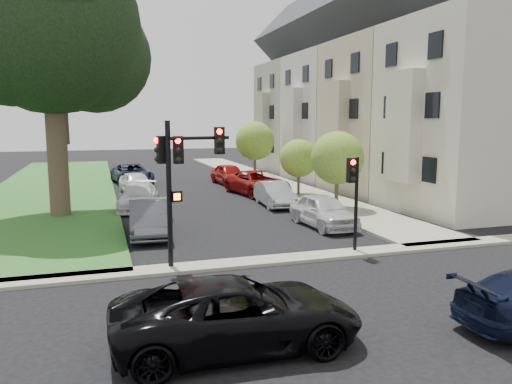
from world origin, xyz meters
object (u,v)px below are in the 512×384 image
object	(u,v)px
car_parked_0	(323,211)
car_parked_7	(136,183)
traffic_signal_main	(180,168)
car_parked_6	(138,197)
eucalyptus	(49,25)
car_parked_5	(149,218)
car_cross_near	(237,314)
car_parked_1	(275,194)
car_parked_3	(229,174)
traffic_signal_secondary	(354,187)
small_tree_a	(337,158)
car_parked_2	(257,183)
small_tree_b	(299,158)
car_parked_8	(132,174)
small_tree_c	(255,141)

from	to	relation	value
car_parked_0	car_parked_7	distance (m)	14.70
traffic_signal_main	car_parked_6	bearing A→B (deg)	92.57
eucalyptus	car_parked_5	distance (m)	10.87
car_cross_near	car_parked_1	distance (m)	17.71
car_parked_3	car_parked_7	bearing A→B (deg)	-161.43
traffic_signal_secondary	car_parked_5	world-z (taller)	traffic_signal_secondary
eucalyptus	traffic_signal_secondary	xyz separation A→B (m)	(10.69, -10.54, -6.86)
traffic_signal_secondary	eucalyptus	bearing A→B (deg)	135.42
small_tree_a	car_parked_2	size ratio (longest dim) A/B	0.76
small_tree_b	car_parked_2	distance (m)	3.14
small_tree_a	car_parked_3	bearing A→B (deg)	102.75
car_parked_2	car_parked_8	distance (m)	11.00
small_tree_c	car_parked_8	xyz separation A→B (m)	(-9.75, 0.08, -2.37)
eucalyptus	car_parked_6	size ratio (longest dim) A/B	2.89
car_parked_0	car_parked_5	bearing A→B (deg)	172.64
small_tree_b	eucalyptus	bearing A→B (deg)	-168.50
traffic_signal_secondary	car_parked_8	bearing A→B (deg)	105.54
small_tree_a	car_parked_0	size ratio (longest dim) A/B	0.97
eucalyptus	small_tree_a	xyz separation A→B (m)	(14.10, -2.47, -6.48)
car_parked_6	small_tree_a	bearing A→B (deg)	-8.43
traffic_signal_secondary	car_cross_near	xyz separation A→B (m)	(-6.01, -6.06, -1.71)
small_tree_a	small_tree_b	xyz separation A→B (m)	(0.00, 5.34, -0.41)
traffic_signal_main	traffic_signal_secondary	distance (m)	6.28
car_parked_6	car_parked_3	bearing A→B (deg)	60.60
eucalyptus	traffic_signal_secondary	size ratio (longest dim) A/B	3.88
small_tree_a	eucalyptus	bearing A→B (deg)	170.07
car_cross_near	car_parked_5	bearing A→B (deg)	5.29
car_parked_2	car_parked_5	size ratio (longest dim) A/B	1.22
small_tree_b	car_parked_6	xyz separation A→B (m)	(-10.14, -1.87, -1.73)
traffic_signal_main	car_parked_5	xyz separation A→B (m)	(-0.57, 5.06, -2.57)
car_parked_3	small_tree_c	bearing A→B (deg)	35.12
traffic_signal_secondary	car_parked_1	xyz separation A→B (m)	(0.68, 10.34, -1.77)
car_parked_8	car_parked_0	bearing A→B (deg)	-75.16
eucalyptus	car_parked_3	xyz separation A→B (m)	(11.32, 9.81, -8.54)
traffic_signal_main	car_parked_2	world-z (taller)	traffic_signal_main
small_tree_b	car_parked_2	xyz separation A→B (m)	(-2.35, 1.28, -1.64)
traffic_signal_main	car_parked_7	xyz separation A→B (m)	(-0.23, 17.13, -2.59)
car_parked_3	car_parked_6	world-z (taller)	car_parked_3
small_tree_b	small_tree_c	bearing A→B (deg)	90.00
small_tree_a	small_tree_c	bearing A→B (deg)	90.00
car_cross_near	car_parked_7	bearing A→B (deg)	2.40
car_parked_1	car_parked_3	world-z (taller)	car_parked_3
traffic_signal_secondary	traffic_signal_main	bearing A→B (deg)	179.65
car_parked_6	car_parked_7	size ratio (longest dim) A/B	1.09
small_tree_c	car_parked_3	size ratio (longest dim) A/B	1.04
small_tree_c	car_parked_7	xyz separation A→B (m)	(-9.85, -5.58, -2.39)
small_tree_a	car_parked_7	xyz separation A→B (m)	(-9.85, 9.10, -2.09)
small_tree_c	car_parked_6	xyz separation A→B (m)	(-10.14, -11.21, -2.45)
small_tree_c	traffic_signal_secondary	size ratio (longest dim) A/B	1.34
small_tree_c	car_parked_8	world-z (taller)	small_tree_c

